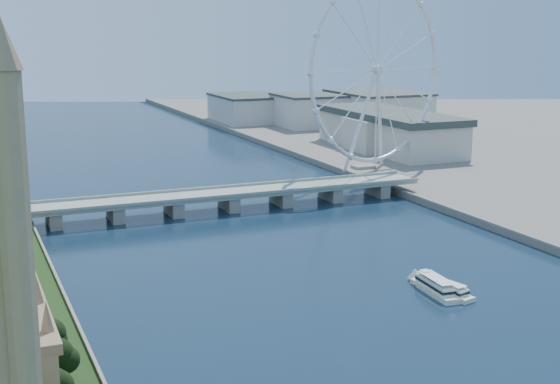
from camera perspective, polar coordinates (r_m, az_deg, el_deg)
westminster_bridge at (r=412.80m, az=-3.78°, el=-0.39°), size 220.00×22.00×9.50m
london_eye at (r=504.29m, az=7.13°, el=8.80°), size 113.60×39.12×124.30m
county_hall at (r=603.60m, az=7.94°, el=2.85°), size 54.00×144.00×35.00m
city_skyline at (r=668.09m, az=-7.99°, el=5.20°), size 505.00×280.00×32.00m
tour_boat_near at (r=291.92m, az=11.32°, el=-7.27°), size 9.55×29.68×6.45m
tour_boat_far at (r=290.85m, az=12.05°, el=-7.38°), size 12.15×25.96×5.52m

